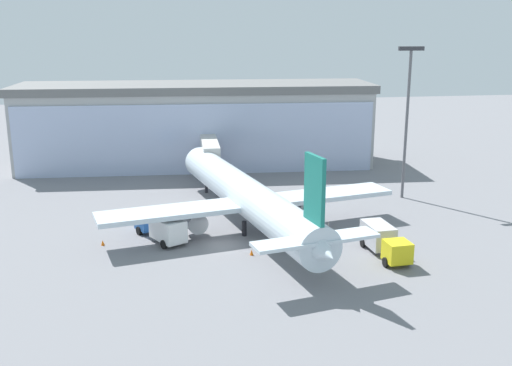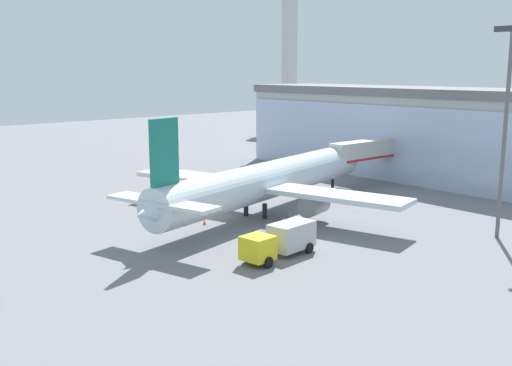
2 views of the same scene
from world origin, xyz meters
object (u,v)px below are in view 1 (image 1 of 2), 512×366
(catering_truck, at_px, (161,226))
(fuel_truck, at_px, (384,240))
(baggage_cart, at_px, (316,229))
(safety_cone_wingtip, at_px, (103,243))
(airplane, at_px, (247,197))
(jet_bridge, at_px, (210,149))
(safety_cone_nose, at_px, (252,252))
(apron_light_mast, at_px, (407,110))

(catering_truck, distance_m, fuel_truck, 22.35)
(baggage_cart, distance_m, safety_cone_wingtip, 21.98)
(airplane, bearing_deg, jet_bridge, -6.10)
(airplane, relative_size, safety_cone_wingtip, 70.77)
(airplane, distance_m, baggage_cart, 8.09)
(fuel_truck, bearing_deg, catering_truck, -113.85)
(catering_truck, relative_size, baggage_cart, 2.31)
(baggage_cart, distance_m, safety_cone_nose, 9.05)
(baggage_cart, relative_size, safety_cone_wingtip, 5.86)
(jet_bridge, relative_size, baggage_cart, 4.01)
(apron_light_mast, height_order, fuel_truck, apron_light_mast)
(apron_light_mast, relative_size, safety_cone_nose, 34.46)
(airplane, distance_m, fuel_truck, 15.48)
(catering_truck, bearing_deg, baggage_cart, -121.70)
(catering_truck, height_order, baggage_cart, catering_truck)
(catering_truck, bearing_deg, safety_cone_nose, -152.51)
(catering_truck, bearing_deg, safety_cone_wingtip, 67.16)
(safety_cone_nose, bearing_deg, apron_light_mast, 36.98)
(jet_bridge, height_order, baggage_cart, jet_bridge)
(baggage_cart, bearing_deg, jet_bridge, 170.92)
(airplane, xyz_separation_m, fuel_truck, (11.75, -9.86, -2.06))
(apron_light_mast, distance_m, catering_truck, 33.99)
(safety_cone_nose, bearing_deg, airplane, 84.38)
(baggage_cart, xyz_separation_m, safety_cone_nose, (-7.63, -4.86, -0.23))
(jet_bridge, distance_m, airplane, 21.13)
(safety_cone_wingtip, bearing_deg, safety_cone_nose, -19.26)
(safety_cone_nose, bearing_deg, jet_bridge, 92.90)
(apron_light_mast, relative_size, catering_truck, 2.54)
(airplane, xyz_separation_m, baggage_cart, (6.85, -3.07, -3.02))
(safety_cone_nose, distance_m, safety_cone_wingtip, 15.20)
(fuel_truck, height_order, safety_cone_nose, fuel_truck)
(fuel_truck, bearing_deg, baggage_cart, -148.19)
(jet_bridge, bearing_deg, safety_cone_nose, -175.20)
(catering_truck, xyz_separation_m, safety_cone_wingtip, (-5.86, -0.62, -1.19))
(apron_light_mast, height_order, baggage_cart, apron_light_mast)
(catering_truck, relative_size, safety_cone_nose, 13.55)
(jet_bridge, bearing_deg, airplane, -171.99)
(catering_truck, bearing_deg, airplane, -105.06)
(jet_bridge, bearing_deg, safety_cone_wingtip, 153.55)
(catering_truck, relative_size, safety_cone_wingtip, 13.55)
(fuel_truck, relative_size, safety_cone_nose, 13.52)
(apron_light_mast, distance_m, safety_cone_nose, 29.80)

